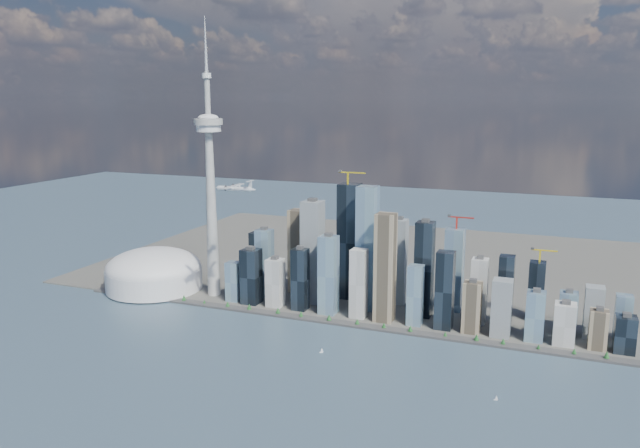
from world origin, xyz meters
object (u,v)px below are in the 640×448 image
at_px(sailboat_west, 322,351).
at_px(sailboat_east, 496,398).
at_px(needle_tower, 210,182).
at_px(dome_stadium, 154,272).
at_px(airplane, 235,188).

bearing_deg(sailboat_west, sailboat_east, -37.06).
height_order(needle_tower, sailboat_east, needle_tower).
relative_size(dome_stadium, sailboat_east, 24.55).
distance_m(needle_tower, dome_stadium, 241.40).
bearing_deg(sailboat_west, dome_stadium, 133.81).
bearing_deg(dome_stadium, airplane, -21.56).
height_order(airplane, sailboat_east, airplane).
height_order(airplane, sailboat_west, airplane).
distance_m(dome_stadium, airplane, 345.79).
xyz_separation_m(dome_stadium, airplane, (258.28, -102.07, 206.01)).
distance_m(airplane, sailboat_east, 550.17).
height_order(needle_tower, airplane, needle_tower).
height_order(dome_stadium, sailboat_east, dome_stadium).
xyz_separation_m(airplane, sailboat_west, (194.37, -80.35, -242.64)).
bearing_deg(sailboat_east, sailboat_west, 162.77).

